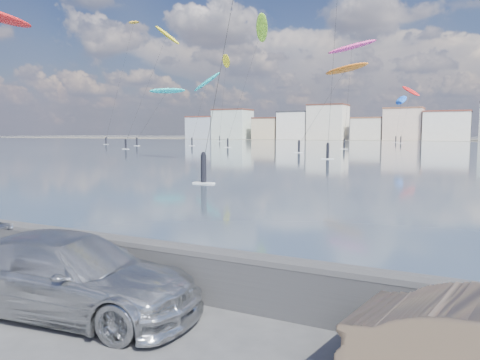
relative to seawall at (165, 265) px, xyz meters
The scene contains 16 objects.
ground 2.76m from the seawall, 90.00° to the right, with size 700.00×700.00×0.00m, color #333335.
bay_water 88.80m from the seawall, 90.00° to the left, with size 500.00×177.00×0.00m, color #324558.
far_shore_strip 197.30m from the seawall, 90.00° to the left, with size 500.00×60.00×0.00m, color #4C473D.
seawall is the anchor object (origin of this frame).
far_buildings 183.39m from the seawall, 89.59° to the left, with size 240.79×13.26×14.60m.
car_silver 1.80m from the seawall, 119.24° to the right, with size 1.96×4.81×1.40m, color #AEB0B5.
kitesurfer_0 106.88m from the seawall, 120.79° to the left, with size 8.50×8.75×18.10m.
kitesurfer_1 106.00m from the seawall, 125.94° to the left, with size 8.01×11.89×14.06m.
kitesurfer_2 90.78m from the seawall, 125.93° to the left, with size 6.88×12.73×25.33m.
kitesurfer_3 132.04m from the seawall, 129.98° to the left, with size 5.01×17.51×34.97m.
kitesurfer_5 148.31m from the seawall, 95.68° to the left, with size 7.44×16.94×18.03m.
kitesurfer_7 93.28m from the seawall, 101.82° to the left, with size 10.30×12.97×22.18m.
kitesurfer_10 155.82m from the seawall, 96.79° to the left, with size 3.32×15.26×15.78m.
kitesurfer_11 97.93m from the seawall, 113.50° to the left, with size 6.98×14.34×28.61m.
kitesurfer_15 168.01m from the seawall, 118.47° to the left, with size 7.29×16.52×31.68m.
kitesurfer_19 78.59m from the seawall, 102.19° to the left, with size 9.58×18.18×15.32m.
Camera 1 is at (5.43, -4.61, 3.19)m, focal length 35.00 mm.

